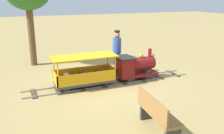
% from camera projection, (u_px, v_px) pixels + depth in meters
% --- Properties ---
extents(ground_plane, '(60.00, 60.00, 0.00)m').
position_uv_depth(ground_plane, '(104.00, 84.00, 8.02)').
color(ground_plane, '#A38C51').
extents(track, '(0.76, 5.70, 0.04)m').
position_uv_depth(track, '(111.00, 82.00, 8.11)').
color(track, gray).
rests_on(track, ground_plane).
extents(locomotive, '(0.72, 1.45, 1.00)m').
position_uv_depth(locomotive, '(134.00, 66.00, 8.30)').
color(locomotive, maroon).
rests_on(locomotive, ground_plane).
extents(passenger_car, '(0.82, 2.00, 0.97)m').
position_uv_depth(passenger_car, '(85.00, 74.00, 7.66)').
color(passenger_car, '#3F3F3F').
rests_on(passenger_car, ground_plane).
extents(conductor_person, '(0.30, 0.30, 1.62)m').
position_uv_depth(conductor_person, '(117.00, 49.00, 8.78)').
color(conductor_person, '#282D47').
rests_on(conductor_person, ground_plane).
extents(park_bench, '(1.33, 0.52, 0.82)m').
position_uv_depth(park_bench, '(157.00, 114.00, 5.09)').
color(park_bench, olive).
rests_on(park_bench, ground_plane).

